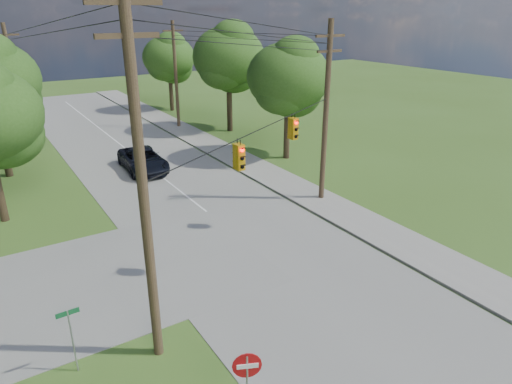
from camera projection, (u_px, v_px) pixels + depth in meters
ground at (276, 314)px, 17.60m from camera, size 140.00×140.00×0.00m
main_road at (252, 247)px, 22.51m from camera, size 10.00×100.00×0.03m
sidewalk_east at (352, 216)px, 25.80m from camera, size 2.60×100.00×0.12m
pole_sw at (142, 183)px, 13.31m from camera, size 2.00×0.32×12.00m
pole_ne at (326, 111)px, 26.24m from camera, size 2.00×0.32×10.50m
pole_north_e at (176, 74)px, 43.64m from camera, size 2.00×0.32×10.00m
pole_north_w at (15, 87)px, 36.76m from camera, size 2.00×0.32×10.00m
power_lines at (178, 46)px, 23.99m from camera, size 13.93×29.62×4.93m
traffic_signals at (269, 141)px, 20.29m from camera, size 4.91×3.27×1.05m
tree_e_near at (288, 77)px, 33.77m from camera, size 6.20×6.20×8.81m
tree_e_mid at (228, 57)px, 41.62m from camera, size 6.60×6.60×9.64m
tree_e_far at (169, 58)px, 50.91m from camera, size 5.80×5.80×8.32m
car_main_north at (143, 160)px, 32.96m from camera, size 2.91×5.79×1.57m
do_not_enter_sign at (247, 373)px, 12.33m from camera, size 0.76×0.36×2.45m
street_name_sign at (71, 332)px, 14.28m from camera, size 0.71×0.06×2.35m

